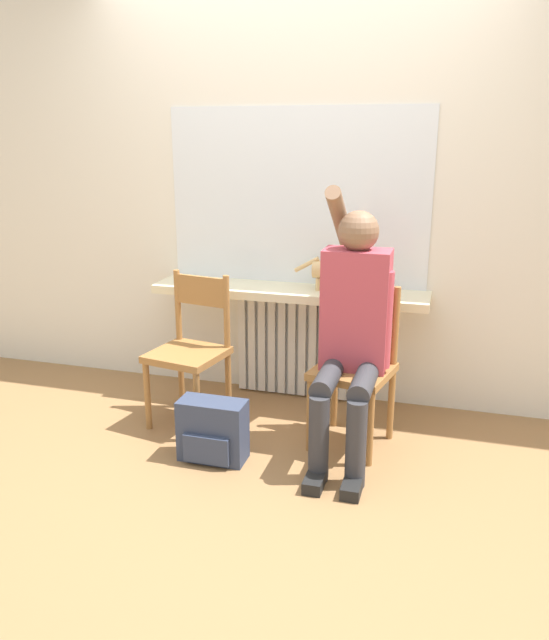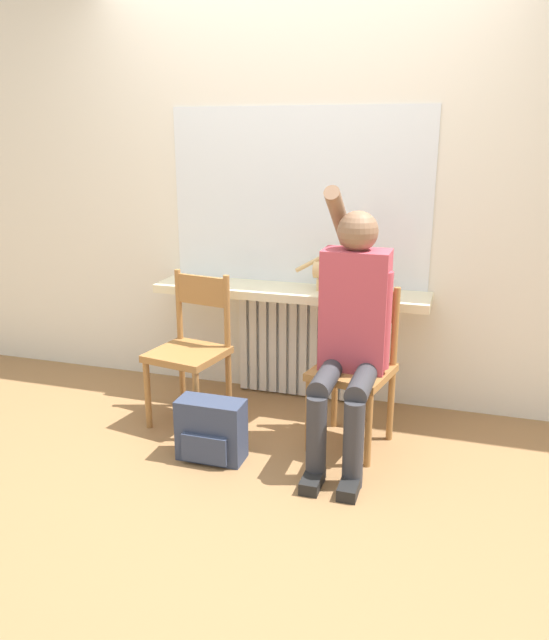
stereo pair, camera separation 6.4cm
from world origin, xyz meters
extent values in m
plane|color=olive|center=(0.00, 0.00, 0.00)|extent=(12.00, 12.00, 0.00)
cube|color=white|center=(0.00, 1.23, 1.35)|extent=(7.00, 0.06, 2.70)
cube|color=silver|center=(0.00, 1.16, 0.34)|extent=(0.73, 0.05, 0.69)
cube|color=silver|center=(-0.33, 1.12, 0.34)|extent=(0.05, 0.03, 0.66)
cube|color=silver|center=(-0.27, 1.12, 0.34)|extent=(0.05, 0.03, 0.66)
cube|color=silver|center=(-0.20, 1.12, 0.34)|extent=(0.05, 0.03, 0.66)
cube|color=silver|center=(-0.13, 1.12, 0.34)|extent=(0.05, 0.03, 0.66)
cube|color=silver|center=(-0.07, 1.12, 0.34)|extent=(0.05, 0.03, 0.66)
cube|color=silver|center=(0.00, 1.12, 0.34)|extent=(0.05, 0.03, 0.66)
cube|color=silver|center=(0.07, 1.12, 0.34)|extent=(0.05, 0.03, 0.66)
cube|color=silver|center=(0.13, 1.12, 0.34)|extent=(0.05, 0.03, 0.66)
cube|color=silver|center=(0.20, 1.12, 0.34)|extent=(0.05, 0.03, 0.66)
cube|color=silver|center=(0.27, 1.12, 0.34)|extent=(0.05, 0.03, 0.66)
cube|color=silver|center=(0.33, 1.12, 0.34)|extent=(0.05, 0.03, 0.66)
cube|color=beige|center=(0.00, 1.03, 0.71)|extent=(1.66, 0.33, 0.05)
cube|color=white|center=(0.00, 1.20, 1.26)|extent=(1.60, 0.01, 1.05)
cube|color=#9E6B38|center=(-0.47, 0.57, 0.42)|extent=(0.45, 0.45, 0.04)
cylinder|color=#9E6B38|center=(-0.67, 0.43, 0.20)|extent=(0.04, 0.04, 0.40)
cylinder|color=#9E6B38|center=(-0.34, 0.38, 0.20)|extent=(0.04, 0.04, 0.40)
cylinder|color=#9E6B38|center=(-0.61, 0.76, 0.20)|extent=(0.04, 0.04, 0.40)
cylinder|color=#9E6B38|center=(-0.28, 0.71, 0.20)|extent=(0.04, 0.04, 0.40)
cylinder|color=#9E6B38|center=(-0.61, 0.76, 0.65)|extent=(0.04, 0.04, 0.42)
cylinder|color=#9E6B38|center=(-0.28, 0.71, 0.65)|extent=(0.04, 0.04, 0.42)
cube|color=#9E6B38|center=(-0.44, 0.73, 0.76)|extent=(0.35, 0.08, 0.17)
cube|color=#9E6B38|center=(0.47, 0.57, 0.42)|extent=(0.46, 0.46, 0.04)
cylinder|color=#9E6B38|center=(0.28, 0.44, 0.20)|extent=(0.04, 0.04, 0.40)
cylinder|color=#9E6B38|center=(0.60, 0.37, 0.20)|extent=(0.04, 0.04, 0.40)
cylinder|color=#9E6B38|center=(0.34, 0.77, 0.20)|extent=(0.04, 0.04, 0.40)
cylinder|color=#9E6B38|center=(0.67, 0.70, 0.20)|extent=(0.04, 0.04, 0.40)
cylinder|color=#9E6B38|center=(0.34, 0.77, 0.65)|extent=(0.04, 0.04, 0.42)
cylinder|color=#9E6B38|center=(0.67, 0.70, 0.65)|extent=(0.04, 0.04, 0.42)
cube|color=#9E6B38|center=(0.51, 0.73, 0.76)|extent=(0.34, 0.10, 0.17)
cylinder|color=#333338|center=(0.38, 0.38, 0.46)|extent=(0.11, 0.43, 0.11)
cylinder|color=#333338|center=(0.56, 0.38, 0.46)|extent=(0.11, 0.43, 0.11)
cylinder|color=#333338|center=(0.38, 0.16, 0.22)|extent=(0.10, 0.10, 0.44)
cylinder|color=#333338|center=(0.56, 0.16, 0.22)|extent=(0.10, 0.10, 0.44)
cube|color=black|center=(0.38, 0.10, 0.03)|extent=(0.09, 0.20, 0.06)
cube|color=black|center=(0.56, 0.10, 0.03)|extent=(0.09, 0.20, 0.06)
cube|color=#B74251|center=(0.47, 0.59, 0.76)|extent=(0.34, 0.20, 0.63)
sphere|color=#846047|center=(0.47, 0.59, 1.16)|extent=(0.21, 0.21, 0.21)
cylinder|color=#846047|center=(0.35, 0.73, 1.20)|extent=(0.08, 0.50, 0.38)
cylinder|color=#B74251|center=(0.63, 0.55, 0.73)|extent=(0.08, 0.08, 0.50)
cylinder|color=#DBB77A|center=(0.26, 1.05, 0.86)|extent=(0.23, 0.10, 0.10)
sphere|color=#DBB77A|center=(0.40, 1.05, 0.87)|extent=(0.09, 0.09, 0.09)
cone|color=#DBB77A|center=(0.40, 1.03, 0.91)|extent=(0.03, 0.03, 0.03)
cone|color=#DBB77A|center=(0.40, 1.07, 0.91)|extent=(0.03, 0.03, 0.03)
cylinder|color=#DBB77A|center=(0.34, 1.03, 0.77)|extent=(0.03, 0.03, 0.07)
cylinder|color=#DBB77A|center=(0.34, 1.08, 0.77)|extent=(0.03, 0.03, 0.07)
cylinder|color=#DBB77A|center=(0.18, 1.03, 0.77)|extent=(0.03, 0.03, 0.07)
cylinder|color=#DBB77A|center=(0.18, 1.08, 0.77)|extent=(0.03, 0.03, 0.07)
cylinder|color=#DBB77A|center=(0.10, 1.05, 0.88)|extent=(0.15, 0.03, 0.10)
cube|color=#333D56|center=(-0.18, 0.21, 0.16)|extent=(0.35, 0.16, 0.32)
cube|color=#333D56|center=(-0.18, 0.12, 0.10)|extent=(0.24, 0.03, 0.15)
camera|label=1|loc=(0.93, -2.50, 1.63)|focal=35.00mm
camera|label=2|loc=(1.00, -2.48, 1.63)|focal=35.00mm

